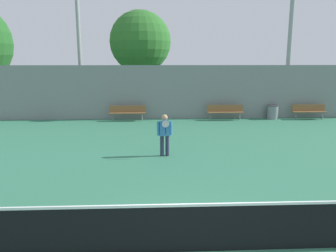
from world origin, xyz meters
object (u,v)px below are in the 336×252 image
object	(u,v)px
light_pole_far_right	(78,25)
tree_green_tall	(140,42)
bench_courtside_far	(127,111)
trash_bin	(273,112)
tennis_player	(165,133)
bench_adjacent_court	(225,111)
light_pole_center_back	(291,20)
bench_courtside_near	(309,110)
tennis_net	(196,227)

from	to	relation	value
light_pole_far_right	tree_green_tall	distance (m)	4.41
bench_courtside_far	trash_bin	xyz separation A→B (m)	(8.68, 0.19, -0.14)
tennis_player	bench_adjacent_court	xyz separation A→B (m)	(3.84, 7.22, -0.33)
light_pole_center_back	tree_green_tall	world-z (taller)	light_pole_center_back
bench_courtside_far	light_pole_far_right	distance (m)	5.95
bench_adjacent_court	trash_bin	distance (m)	2.93
bench_courtside_near	light_pole_far_right	bearing A→B (deg)	173.57
bench_courtside_far	light_pole_far_right	size ratio (longest dim) A/B	0.23
tennis_player	tree_green_tall	size ratio (longest dim) A/B	0.23
bench_courtside_near	bench_adjacent_court	distance (m)	5.06
bench_courtside_near	trash_bin	bearing A→B (deg)	174.95
light_pole_center_back	trash_bin	distance (m)	5.62
tennis_net	bench_courtside_near	size ratio (longest dim) A/B	5.17
tennis_net	bench_courtside_far	distance (m)	13.62
tennis_player	bench_courtside_far	distance (m)	7.48
light_pole_center_back	bench_courtside_far	bearing A→B (deg)	-173.30
light_pole_far_right	tennis_player	bearing A→B (deg)	-61.14
bench_courtside_near	tree_green_tall	distance (m)	11.66
bench_adjacent_court	tree_green_tall	world-z (taller)	tree_green_tall
tennis_player	light_pole_far_right	world-z (taller)	light_pole_far_right
bench_courtside_far	light_pole_center_back	size ratio (longest dim) A/B	0.21
bench_courtside_near	light_pole_center_back	world-z (taller)	light_pole_center_back
bench_courtside_near	trash_bin	world-z (taller)	bench_courtside_near
tennis_player	light_pole_center_back	bearing A→B (deg)	40.76
tennis_player	bench_courtside_far	size ratio (longest dim) A/B	0.73
bench_adjacent_court	light_pole_center_back	size ratio (longest dim) A/B	0.21
tennis_player	tree_green_tall	world-z (taller)	tree_green_tall
bench_courtside_far	tree_green_tall	distance (m)	5.77
light_pole_far_right	tree_green_tall	xyz separation A→B (m)	(3.58, 2.43, -0.83)
bench_adjacent_court	light_pole_center_back	xyz separation A→B (m)	(4.07, 1.15, 5.28)
bench_courtside_near	bench_courtside_far	distance (m)	10.82
bench_courtside_far	trash_bin	bearing A→B (deg)	1.24
trash_bin	bench_courtside_near	bearing A→B (deg)	-5.05
bench_adjacent_court	bench_courtside_near	bearing A→B (deg)	-0.00
light_pole_far_right	trash_bin	bearing A→B (deg)	-6.68
light_pole_far_right	light_pole_center_back	xyz separation A→B (m)	(12.74, -0.39, 0.33)
light_pole_far_right	light_pole_center_back	world-z (taller)	light_pole_center_back
light_pole_far_right	trash_bin	xyz separation A→B (m)	(11.59, -1.36, -5.09)
tennis_net	tennis_player	world-z (taller)	tennis_player
tennis_player	light_pole_far_right	xyz separation A→B (m)	(-4.83, 8.77, 4.62)
tennis_player	bench_adjacent_court	distance (m)	8.18
tree_green_tall	light_pole_far_right	bearing A→B (deg)	-145.80
light_pole_center_back	trash_bin	world-z (taller)	light_pole_center_back
tennis_net	bench_courtside_near	bearing A→B (deg)	57.53
tennis_net	bench_adjacent_court	distance (m)	13.87
tree_green_tall	bench_courtside_far	bearing A→B (deg)	-99.51
bench_courtside_near	bench_adjacent_court	xyz separation A→B (m)	(-5.06, 0.00, 0.00)
bench_courtside_near	bench_adjacent_court	size ratio (longest dim) A/B	0.94
tennis_net	tree_green_tall	world-z (taller)	tree_green_tall
bench_adjacent_court	light_pole_far_right	world-z (taller)	light_pole_far_right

